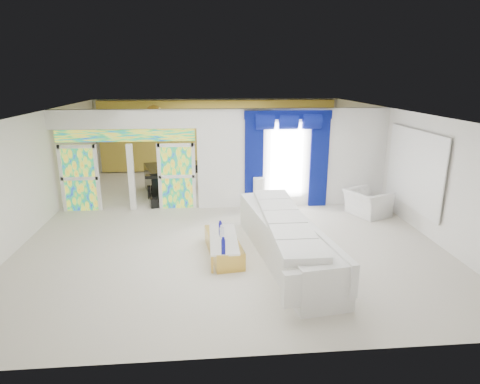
{
  "coord_description": "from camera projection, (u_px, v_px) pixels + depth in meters",
  "views": [
    {
      "loc": [
        -0.54,
        -10.95,
        3.94
      ],
      "look_at": [
        0.3,
        -1.2,
        1.1
      ],
      "focal_mm": 30.23,
      "sensor_mm": 36.0,
      "label": 1
    }
  ],
  "objects": [
    {
      "name": "floor",
      "position": [
        226.0,
        217.0,
        11.62
      ],
      "size": [
        12.0,
        12.0,
        0.0
      ],
      "primitive_type": "plane",
      "color": "#B7AF9E",
      "rests_on": "ground"
    },
    {
      "name": "dividing_wall",
      "position": [
        294.0,
        158.0,
        12.33
      ],
      "size": [
        5.7,
        0.18,
        3.0
      ],
      "primitive_type": "cube",
      "color": "white",
      "rests_on": "ground"
    },
    {
      "name": "dividing_header",
      "position": [
        124.0,
        119.0,
        11.58
      ],
      "size": [
        4.3,
        0.18,
        0.55
      ],
      "primitive_type": "cube",
      "color": "white",
      "rests_on": "dividing_wall"
    },
    {
      "name": "stained_panel_left",
      "position": [
        80.0,
        178.0,
        11.94
      ],
      "size": [
        0.95,
        0.04,
        2.0
      ],
      "primitive_type": "cube",
      "color": "#994C3F",
      "rests_on": "ground"
    },
    {
      "name": "stained_panel_right",
      "position": [
        177.0,
        176.0,
        12.18
      ],
      "size": [
        0.95,
        0.04,
        2.0
      ],
      "primitive_type": "cube",
      "color": "#994C3F",
      "rests_on": "ground"
    },
    {
      "name": "stained_transom",
      "position": [
        126.0,
        136.0,
        11.71
      ],
      "size": [
        4.0,
        0.05,
        0.35
      ],
      "primitive_type": "cube",
      "color": "#994C3F",
      "rests_on": "dividing_header"
    },
    {
      "name": "window_pane",
      "position": [
        287.0,
        160.0,
        12.23
      ],
      "size": [
        1.0,
        0.02,
        2.3
      ],
      "primitive_type": "cube",
      "color": "white",
      "rests_on": "dividing_wall"
    },
    {
      "name": "blue_drape_left",
      "position": [
        254.0,
        163.0,
        12.13
      ],
      "size": [
        0.55,
        0.1,
        2.8
      ],
      "primitive_type": "cube",
      "color": "#06044C",
      "rests_on": "ground"
    },
    {
      "name": "blue_drape_right",
      "position": [
        319.0,
        162.0,
        12.3
      ],
      "size": [
        0.55,
        0.1,
        2.8
      ],
      "primitive_type": "cube",
      "color": "#06044C",
      "rests_on": "ground"
    },
    {
      "name": "blue_pelmet",
      "position": [
        288.0,
        115.0,
        11.82
      ],
      "size": [
        2.6,
        0.12,
        0.25
      ],
      "primitive_type": "cube",
      "color": "#06044C",
      "rests_on": "dividing_wall"
    },
    {
      "name": "wall_mirror",
      "position": [
        415.0,
        169.0,
        10.64
      ],
      "size": [
        0.04,
        2.7,
        1.9
      ],
      "primitive_type": "cube",
      "color": "white",
      "rests_on": "ground"
    },
    {
      "name": "gold_curtains",
      "position": [
        218.0,
        136.0,
        16.85
      ],
      "size": [
        9.7,
        0.12,
        2.9
      ],
      "primitive_type": "cube",
      "color": "gold",
      "rests_on": "ground"
    },
    {
      "name": "white_sofa",
      "position": [
        285.0,
        240.0,
        8.9
      ],
      "size": [
        1.59,
        4.7,
        0.88
      ],
      "primitive_type": "cube",
      "rotation": [
        0.0,
        0.0,
        0.13
      ],
      "color": "silver",
      "rests_on": "ground"
    },
    {
      "name": "coffee_table",
      "position": [
        223.0,
        246.0,
        9.15
      ],
      "size": [
        0.85,
        1.89,
        0.41
      ],
      "primitive_type": "cube",
      "rotation": [
        0.0,
        0.0,
        0.13
      ],
      "color": "gold",
      "rests_on": "ground"
    },
    {
      "name": "console_table",
      "position": [
        269.0,
        202.0,
        12.37
      ],
      "size": [
        1.17,
        0.37,
        0.39
      ],
      "primitive_type": "cube",
      "rotation": [
        0.0,
        0.0,
        0.0
      ],
      "color": "white",
      "rests_on": "ground"
    },
    {
      "name": "table_lamp",
      "position": [
        259.0,
        187.0,
        12.21
      ],
      "size": [
        0.36,
        0.36,
        0.58
      ],
      "primitive_type": "cylinder",
      "color": "white",
      "rests_on": "console_table"
    },
    {
      "name": "armchair",
      "position": [
        367.0,
        203.0,
        11.73
      ],
      "size": [
        1.35,
        1.43,
        0.73
      ],
      "primitive_type": "imported",
      "rotation": [
        0.0,
        0.0,
        1.98
      ],
      "color": "silver",
      "rests_on": "ground"
    },
    {
      "name": "grand_piano",
      "position": [
        168.0,
        179.0,
        14.03
      ],
      "size": [
        1.8,
        2.1,
        0.91
      ],
      "primitive_type": "cube",
      "rotation": [
        0.0,
        0.0,
        0.27
      ],
      "color": "black",
      "rests_on": "ground"
    },
    {
      "name": "piano_bench",
      "position": [
        164.0,
        202.0,
        12.59
      ],
      "size": [
        0.9,
        0.54,
        0.28
      ],
      "primitive_type": "cube",
      "rotation": [
        0.0,
        0.0,
        0.27
      ],
      "color": "black",
      "rests_on": "ground"
    },
    {
      "name": "tv_console",
      "position": [
        90.0,
        186.0,
        13.54
      ],
      "size": [
        0.59,
        0.55,
        0.73
      ],
      "primitive_type": "cube",
      "rotation": [
        0.0,
        0.0,
        0.21
      ],
      "color": "tan",
      "rests_on": "ground"
    },
    {
      "name": "chandelier",
      "position": [
        154.0,
        114.0,
        13.94
      ],
      "size": [
        0.6,
        0.6,
        0.6
      ],
      "primitive_type": "sphere",
      "color": "gold",
      "rests_on": "ceiling"
    },
    {
      "name": "decanters",
      "position": [
        222.0,
        234.0,
        9.1
      ],
      "size": [
        0.12,
        1.2,
        0.2
      ],
      "color": "silver",
      "rests_on": "coffee_table"
    }
  ]
}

